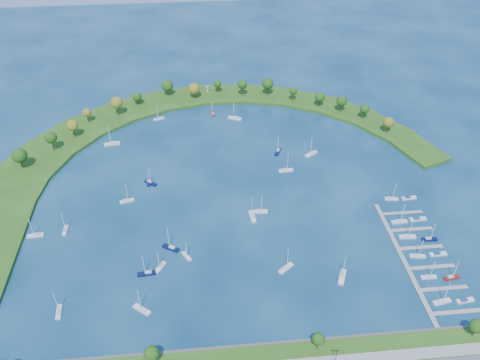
{
  "coord_description": "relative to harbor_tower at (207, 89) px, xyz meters",
  "views": [
    {
      "loc": [
        -17.1,
        -220.27,
        174.6
      ],
      "look_at": [
        5.0,
        5.0,
        4.0
      ],
      "focal_mm": 36.92,
      "sensor_mm": 36.0,
      "label": 1
    }
  ],
  "objects": [
    {
      "name": "docked_boat_8",
      "position": [
        94.0,
        -156.48,
        -3.34
      ],
      "size": [
        8.59,
        2.79,
        12.47
      ],
      "rotation": [
        0.0,
        0.0,
        0.05
      ],
      "color": "silver",
      "rests_on": "ground"
    },
    {
      "name": "moored_boat_16",
      "position": [
        -80.19,
        -145.97,
        -3.38
      ],
      "size": [
        2.29,
        7.48,
        10.91
      ],
      "rotation": [
        0.0,
        0.0,
        1.54
      ],
      "color": "silver",
      "rests_on": "ground"
    },
    {
      "name": "moored_boat_17",
      "position": [
        -64.86,
        -64.89,
        -3.26
      ],
      "size": [
        10.4,
        4.23,
        14.84
      ],
      "rotation": [
        0.0,
        0.0,
        3.28
      ],
      "color": "silver",
      "rests_on": "ground"
    },
    {
      "name": "docked_boat_4",
      "position": [
        94.02,
        -181.56,
        -3.37
      ],
      "size": [
        7.8,
        3.17,
        11.13
      ],
      "rotation": [
        0.0,
        0.0,
        -0.14
      ],
      "color": "silver",
      "rests_on": "ground"
    },
    {
      "name": "moored_boat_15",
      "position": [
        21.93,
        -141.08,
        -3.35
      ],
      "size": [
        8.22,
        2.68,
        11.93
      ],
      "rotation": [
        0.0,
        0.0,
        -0.05
      ],
      "color": "silver",
      "rests_on": "ground"
    },
    {
      "name": "moored_boat_7",
      "position": [
        -94.67,
        -148.48,
        -3.35
      ],
      "size": [
        8.34,
        2.98,
        12.02
      ],
      "rotation": [
        0.0,
        0.0,
        3.23
      ],
      "color": "silver",
      "rests_on": "ground"
    },
    {
      "name": "breakwater",
      "position": [
        -37.84,
        -72.67,
        -3.27
      ],
      "size": [
        286.74,
        247.64,
        2.0
      ],
      "color": "#2D4D14",
      "rests_on": "ground"
    },
    {
      "name": "moored_boat_21",
      "position": [
        17.49,
        -39.65,
        -3.28
      ],
      "size": [
        9.97,
        6.43,
        14.27
      ],
      "rotation": [
        0.0,
        0.0,
        2.72
      ],
      "color": "silver",
      "rests_on": "ground"
    },
    {
      "name": "moored_boat_2",
      "position": [
        42.38,
        -105.03,
        -3.32
      ],
      "size": [
        8.99,
        3.1,
        12.99
      ],
      "rotation": [
        0.0,
        0.0,
        6.35
      ],
      "color": "silver",
      "rests_on": "ground"
    },
    {
      "name": "dock_system",
      "position": [
        93.78,
        -182.39,
        -3.9
      ],
      "size": [
        24.28,
        82.0,
        1.6
      ],
      "color": "gray",
      "rests_on": "ground"
    },
    {
      "name": "moored_boat_4",
      "position": [
        -30.48,
        -176.68,
        -3.37
      ],
      "size": [
        5.85,
        7.65,
        11.26
      ],
      "rotation": [
        0.0,
        0.0,
        4.16
      ],
      "color": "silver",
      "rests_on": "ground"
    },
    {
      "name": "moored_boat_6",
      "position": [
        40.79,
        -84.23,
        -3.33
      ],
      "size": [
        5.51,
        8.82,
        12.58
      ],
      "rotation": [
        0.0,
        0.0,
        4.32
      ],
      "color": "#090F3A",
      "rests_on": "ground"
    },
    {
      "name": "docked_boat_9",
      "position": [
        104.45,
        -155.42,
        -3.58
      ],
      "size": [
        9.08,
        2.85,
        1.83
      ],
      "rotation": [
        0.0,
        0.0,
        0.04
      ],
      "color": "silver",
      "rests_on": "ground"
    },
    {
      "name": "ground",
      "position": [
        8.49,
        -121.39,
        -4.26
      ],
      "size": [
        700.0,
        700.0,
        0.0
      ],
      "primitive_type": "plane",
      "color": "#082847",
      "rests_on": "ground"
    },
    {
      "name": "docked_boat_1",
      "position": [
        104.47,
        -209.97,
        -3.65
      ],
      "size": [
        8.31,
        3.11,
        1.66
      ],
      "rotation": [
        0.0,
        0.0,
        0.1
      ],
      "color": "silver",
      "rests_on": "ground"
    },
    {
      "name": "moored_boat_20",
      "position": [
        -37.61,
        -201.04,
        -3.32
      ],
      "size": [
        8.38,
        7.45,
        12.93
      ],
      "rotation": [
        0.0,
        0.0,
        2.46
      ],
      "color": "silver",
      "rests_on": "ground"
    },
    {
      "name": "moored_boat_1",
      "position": [
        -35.73,
        -35.06,
        -3.37
      ],
      "size": [
        7.87,
        4.52,
        11.16
      ],
      "rotation": [
        0.0,
        0.0,
        3.48
      ],
      "color": "silver",
      "rests_on": "ground"
    },
    {
      "name": "moored_boat_9",
      "position": [
        -18.05,
        -170.5,
        -3.4
      ],
      "size": [
        5.09,
        6.94,
        10.13
      ],
      "rotation": [
        0.0,
        0.0,
        5.23
      ],
      "color": "silver",
      "rests_on": "ground"
    },
    {
      "name": "docked_boat_0",
      "position": [
        94.0,
        -209.58,
        -3.34
      ],
      "size": [
        8.62,
        3.74,
        12.26
      ],
      "rotation": [
        0.0,
        0.0,
        0.17
      ],
      "color": "silver",
      "rests_on": "ground"
    },
    {
      "name": "moored_boat_14",
      "position": [
        -38.23,
        -109.45,
        -3.36
      ],
      "size": [
        7.61,
        6.86,
        11.8
      ],
      "rotation": [
        0.0,
        0.0,
        5.59
      ],
      "color": "#090F3A",
      "rests_on": "ground"
    },
    {
      "name": "moored_boat_12",
      "position": [
        17.37,
        -144.86,
        -3.3
      ],
      "size": [
        3.37,
        9.44,
        13.61
      ],
      "rotation": [
        0.0,
        0.0,
        1.66
      ],
      "color": "silver",
      "rests_on": "ground"
    },
    {
      "name": "breakwater_trees",
      "position": [
        -10.36,
        -35.47,
        6.33
      ],
      "size": [
        238.8,
        95.23,
        14.38
      ],
      "color": "#382314",
      "rests_on": "breakwater"
    },
    {
      "name": "docked_boat_2",
      "position": [
        94.02,
        -195.09,
        -3.39
      ],
      "size": [
        7.26,
        2.16,
        10.62
      ],
      "rotation": [
        0.0,
        0.0,
        -0.02
      ],
      "color": "silver",
      "rests_on": "ground"
    },
    {
      "name": "moored_boat_0",
      "position": [
        -36.68,
        -180.09,
        -3.33
      ],
      "size": [
        8.72,
        3.28,
        12.52
      ],
      "rotation": [
        0.0,
        0.0,
        3.25
      ],
      "color": "#090F3A",
      "rests_on": "ground"
    },
    {
      "name": "docked_boat_11",
      "position": [
        106.36,
        -137.69,
        -3.64
      ],
      "size": [
        8.38,
        2.81,
        1.68
      ],
      "rotation": [
        0.0,
        0.0,
        0.06
      ],
      "color": "silver",
      "rests_on": "ground"
    },
    {
      "name": "moored_boat_18",
      "position": [
        -50.57,
        -124.85,
        -3.36
      ],
      "size": [
        8.18,
        4.33,
        11.58
      ],
      "rotation": [
        0.0,
        0.0,
        0.28
      ],
      "color": "silver",
      "rests_on": "ground"
    },
    {
      "name": "moored_boat_11",
      "position": [
        53.93,
        -191.15,
        -3.29
      ],
      "size": [
        6.21,
        9.75,
        13.93
      ],
      "rotation": [
        0.0,
        0.0,
        4.3
      ],
      "color": "silver",
      "rests_on": "ground"
    },
    {
      "name": "docked_boat_6",
      "position": [
        94.0,
        -167.97,
        -3.33
      ],
      "size": [
        8.75,
        3.03,
        12.64
      ],
      "rotation": [
        0.0,
        0.0,
        -0.07
      ],
      "color": "silver",
      "rests_on": "ground"
    },
    {
      "name": "moored_boat_13",
      "position": [
        -73.42,
        -198.74,
        -3.37
      ],
      "size": [
        2.66,
        7.88,
        11.4
      ],
      "rotation": [
        0.0,
        0.0,
        1.63
      ],
      "color": "silver",
      "rests_on": "ground"
    },
    {
      "name": "moored_boat_10",
      "position": [
        2.15,
        -31.43,
        -3.41
      ],
      "size": [
        3.0,
        6.81,
        9.68
      ],
      "rotation": [
        0.0,
        0.0,
        1.75
      ],
      "color": "maroon",
      "rests_on": "ground"
    },
    {
      "name": "docked_boat_7",
      "position": [
        104.51,
        -170.83,
        -3.37
      ],
      "size": [
        7.89,
        2.63,
        11.43
      ],
      "rotation": [
        0.0,
        0.0,
        -0.06
      ],
      "color": "#090F3A",
      "rests_on": "ground"
    },
    {
      "name": "docked_boat_3",
      "position": [
        104.52,
        -196.39,
        -3.38
      ],
      "size": [
        7.75,
        3.29,
        11.05
      ],
      "rotation": [
        0.0,
        0.0,
        0.16
      ],
      "color": "maroon",
      "rests_on": "ground"
    },
    {
      "name": "docked_boat_5",
      "position": [
        104.46,
        -181.26,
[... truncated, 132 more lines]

